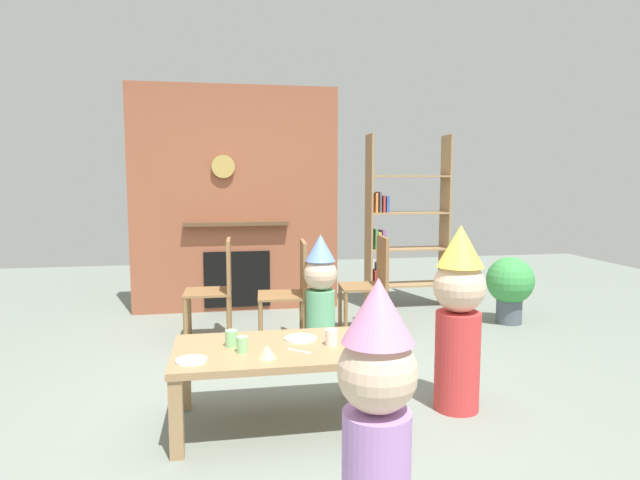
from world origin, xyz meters
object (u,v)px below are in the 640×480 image
(coffee_table, at_px, (274,358))
(paper_plate_front, at_px, (191,360))
(paper_cup_near_left, at_px, (331,337))
(paper_cup_center, at_px, (242,344))
(birthday_cake_slice, at_px, (267,351))
(bookshelf, at_px, (402,228))
(child_with_cone_hat, at_px, (377,413))
(child_in_pink, at_px, (459,313))
(dining_chair_left, at_px, (218,284))
(paper_plate_rear, at_px, (300,338))
(dining_chair_right, at_px, (372,279))
(dining_chair_middle, at_px, (293,287))
(child_by_the_chairs, at_px, (320,291))
(paper_cup_near_right, at_px, (231,338))
(potted_plant_tall, at_px, (510,284))

(coffee_table, bearing_deg, paper_plate_front, -158.96)
(paper_cup_near_left, height_order, paper_cup_center, paper_cup_near_left)
(paper_plate_front, bearing_deg, birthday_cake_slice, -1.78)
(bookshelf, height_order, child_with_cone_hat, bookshelf)
(coffee_table, relative_size, child_in_pink, 1.00)
(dining_chair_left, bearing_deg, paper_plate_front, 88.16)
(paper_plate_front, bearing_deg, bookshelf, 53.37)
(paper_plate_front, xyz_separation_m, paper_plate_rear, (0.62, 0.29, 0.00))
(paper_cup_center, relative_size, child_in_pink, 0.08)
(child_with_cone_hat, xyz_separation_m, dining_chair_right, (0.79, 2.88, -0.05))
(coffee_table, xyz_separation_m, birthday_cake_slice, (-0.05, -0.19, 0.10))
(child_in_pink, height_order, dining_chair_middle, child_in_pink)
(birthday_cake_slice, distance_m, child_in_pink, 1.20)
(bookshelf, bearing_deg, child_by_the_chairs, -129.06)
(paper_cup_center, bearing_deg, dining_chair_left, 94.73)
(child_by_the_chairs, relative_size, dining_chair_right, 1.08)
(child_by_the_chairs, bearing_deg, paper_cup_near_right, -10.12)
(paper_cup_center, height_order, paper_plate_front, paper_cup_center)
(paper_cup_near_left, relative_size, dining_chair_left, 0.10)
(paper_plate_rear, height_order, child_in_pink, child_in_pink)
(paper_plate_front, xyz_separation_m, dining_chair_right, (1.51, 1.87, 0.05))
(paper_cup_near_right, xyz_separation_m, potted_plant_tall, (2.73, 1.75, -0.12))
(dining_chair_left, xyz_separation_m, potted_plant_tall, (2.82, 0.10, -0.12))
(bookshelf, relative_size, paper_plate_rear, 9.86)
(child_by_the_chairs, height_order, potted_plant_tall, child_by_the_chairs)
(paper_plate_rear, bearing_deg, bookshelf, 59.70)
(paper_plate_rear, height_order, child_with_cone_hat, child_with_cone_hat)
(paper_cup_near_left, height_order, paper_plate_rear, paper_cup_near_left)
(child_in_pink, relative_size, potted_plant_tall, 1.74)
(child_in_pink, bearing_deg, dining_chair_right, -88.06)
(paper_cup_near_left, bearing_deg, bookshelf, 63.74)
(dining_chair_right, relative_size, potted_plant_tall, 1.37)
(birthday_cake_slice, bearing_deg, paper_plate_rear, 53.52)
(child_by_the_chairs, xyz_separation_m, dining_chair_right, (0.57, 0.47, -0.01))
(paper_cup_near_right, xyz_separation_m, child_by_the_chairs, (0.73, 1.17, 0.01))
(paper_plate_front, relative_size, dining_chair_middle, 0.18)
(paper_cup_near_left, xyz_separation_m, paper_cup_near_right, (-0.57, 0.08, 0.00))
(child_with_cone_hat, distance_m, child_by_the_chairs, 2.42)
(paper_cup_near_right, distance_m, birthday_cake_slice, 0.30)
(coffee_table, bearing_deg, paper_cup_center, -160.52)
(paper_plate_rear, bearing_deg, paper_cup_center, -152.81)
(paper_plate_rear, bearing_deg, coffee_table, -145.60)
(coffee_table, relative_size, dining_chair_left, 1.27)
(coffee_table, bearing_deg, paper_cup_near_left, -4.65)
(child_by_the_chairs, bearing_deg, paper_cup_center, -5.71)
(paper_plate_rear, distance_m, child_in_pink, 0.97)
(paper_cup_near_right, bearing_deg, potted_plant_tall, 32.68)
(child_with_cone_hat, bearing_deg, potted_plant_tall, -49.44)
(coffee_table, bearing_deg, paper_cup_near_right, 167.61)
(paper_plate_rear, bearing_deg, dining_chair_middle, 84.80)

